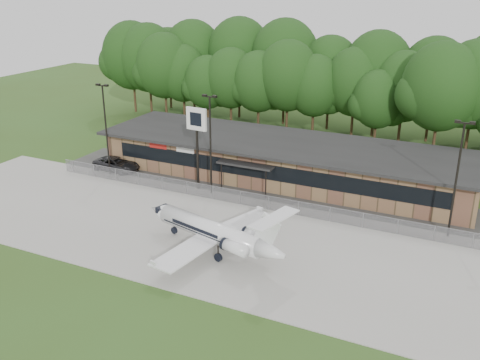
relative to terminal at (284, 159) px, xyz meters
The scene contains 12 objects.
ground 24.04m from the terminal, 89.99° to the right, with size 160.00×160.00×0.00m, color #364E1C.
apron 16.08m from the terminal, 89.99° to the right, with size 64.00×18.00×0.08m, color #9E9B93.
parking_lot 4.93m from the terminal, 89.96° to the right, with size 50.00×9.00×0.06m, color #383835.
terminal is the anchor object (origin of this frame).
fence 9.05m from the terminal, 89.98° to the right, with size 46.00×0.04×1.52m.
treeline 18.83m from the terminal, 89.99° to the left, with size 72.00×12.00×15.00m, color #133811, non-canonical shape.
light_pole_left 19.84m from the terminal, 157.54° to the right, with size 1.55×0.30×10.23m.
light_pole_mid 9.73m from the terminal, 123.89° to the right, with size 1.55×0.30×10.23m.
light_pole_right 19.85m from the terminal, 22.45° to the right, with size 1.55×0.30×10.23m.
business_jet 18.43m from the terminal, 85.98° to the right, with size 14.37×12.92×4.87m.
suv 19.12m from the terminal, 161.38° to the right, with size 2.58×5.59×1.55m, color #2F2F32.
pole_sign 10.78m from the terminal, 133.18° to the right, with size 2.30×0.44×8.73m.
Camera 1 is at (19.65, -28.22, 20.87)m, focal length 40.00 mm.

